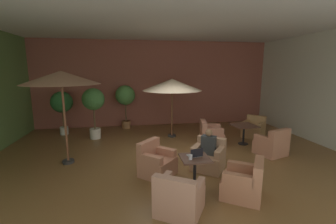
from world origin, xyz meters
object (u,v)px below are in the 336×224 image
(cafe_table_front_left, at_px, (195,166))
(potted_tree_mid_left, at_px, (125,97))
(armchair_front_right_south, at_px, (211,135))
(cafe_table_front_right, at_px, (244,129))
(patio_umbrella_center_beige, at_px, (172,85))
(armchair_front_right_east, at_px, (254,129))
(armchair_front_right_north, at_px, (272,145))
(armchair_front_left_west, at_px, (156,163))
(open_laptop, at_px, (195,154))
(iced_drink_cup, at_px, (191,157))
(potted_tree_mid_right, at_px, (62,104))
(potted_tree_left_corner, at_px, (94,103))
(patio_umbrella_tall_red, at_px, (61,78))
(patron_blue_shirt, at_px, (209,143))
(armchair_front_left_east, at_px, (244,183))
(armchair_front_left_north, at_px, (179,198))
(armchair_front_left_south, at_px, (209,158))

(cafe_table_front_left, xyz_separation_m, potted_tree_mid_left, (-1.60, 5.55, 0.90))
(armchair_front_right_south, height_order, potted_tree_mid_left, potted_tree_mid_left)
(cafe_table_front_right, xyz_separation_m, patio_umbrella_center_beige, (-2.35, 1.33, 1.48))
(cafe_table_front_right, distance_m, armchair_front_right_east, 1.20)
(armchair_front_right_north, relative_size, armchair_front_right_east, 0.90)
(cafe_table_front_left, bearing_deg, armchair_front_right_north, 27.04)
(armchair_front_left_west, xyz_separation_m, open_laptop, (0.81, -0.66, 0.43))
(armchair_front_left_west, relative_size, potted_tree_mid_left, 0.55)
(armchair_front_left_west, bearing_deg, iced_drink_cup, -51.22)
(potted_tree_mid_left, distance_m, iced_drink_cup, 5.88)
(armchair_front_right_south, height_order, iced_drink_cup, armchair_front_right_south)
(patio_umbrella_center_beige, height_order, potted_tree_mid_right, patio_umbrella_center_beige)
(armchair_front_left_west, bearing_deg, potted_tree_left_corner, 119.61)
(armchair_front_right_east, bearing_deg, potted_tree_mid_left, 156.85)
(armchair_front_right_south, relative_size, patio_umbrella_tall_red, 0.35)
(armchair_front_right_south, bearing_deg, potted_tree_mid_right, 158.76)
(iced_drink_cup, bearing_deg, patron_blue_shirt, 51.42)
(potted_tree_mid_left, bearing_deg, armchair_front_right_east, -23.15)
(armchair_front_left_west, xyz_separation_m, patio_umbrella_tall_red, (-2.41, 1.17, 2.07))
(armchair_front_left_east, xyz_separation_m, armchair_front_right_east, (2.51, 4.00, -0.01))
(potted_tree_left_corner, relative_size, potted_tree_mid_right, 1.10)
(armchair_front_right_north, xyz_separation_m, patron_blue_shirt, (-2.30, -0.66, 0.41))
(iced_drink_cup, bearing_deg, armchair_front_right_north, 27.57)
(armchair_front_left_north, height_order, potted_tree_mid_right, potted_tree_mid_right)
(armchair_front_right_south, xyz_separation_m, potted_tree_mid_left, (-3.01, 2.72, 1.09))
(armchair_front_right_south, bearing_deg, patio_umbrella_center_beige, 137.57)
(armchair_front_left_north, distance_m, armchair_front_left_east, 1.48)
(cafe_table_front_left, xyz_separation_m, patron_blue_shirt, (0.61, 0.82, 0.22))
(armchair_front_right_east, bearing_deg, patio_umbrella_center_beige, 170.74)
(patio_umbrella_center_beige, distance_m, open_laptop, 4.10)
(armchair_front_left_south, height_order, patron_blue_shirt, patron_blue_shirt)
(armchair_front_left_east, bearing_deg, patio_umbrella_tall_red, 148.84)
(cafe_table_front_left, relative_size, armchair_front_left_east, 0.65)
(armchair_front_left_north, bearing_deg, potted_tree_left_corner, 113.39)
(armchair_front_right_south, xyz_separation_m, patio_umbrella_center_beige, (-1.21, 1.10, 1.73))
(armchair_front_left_west, distance_m, patio_umbrella_tall_red, 3.38)
(cafe_table_front_left, xyz_separation_m, armchair_front_right_east, (3.41, 3.41, -0.20))
(cafe_table_front_left, distance_m, armchair_front_right_north, 3.28)
(potted_tree_mid_right, bearing_deg, potted_tree_left_corner, -30.29)
(armchair_front_left_east, relative_size, iced_drink_cup, 9.75)
(cafe_table_front_left, xyz_separation_m, armchair_front_left_north, (-0.56, -0.91, -0.20))
(armchair_front_left_south, height_order, armchair_front_right_south, armchair_front_right_south)
(armchair_front_right_east, relative_size, open_laptop, 3.05)
(cafe_table_front_left, height_order, patron_blue_shirt, patron_blue_shirt)
(armchair_front_left_east, xyz_separation_m, patio_umbrella_center_beige, (-0.69, 4.52, 1.74))
(cafe_table_front_right, bearing_deg, patron_blue_shirt, -137.48)
(armchair_front_left_east, bearing_deg, armchair_front_right_north, 45.75)
(patio_umbrella_tall_red, distance_m, iced_drink_cup, 4.00)
(armchair_front_left_south, relative_size, open_laptop, 3.02)
(armchair_front_right_south, bearing_deg, cafe_table_front_left, -116.41)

